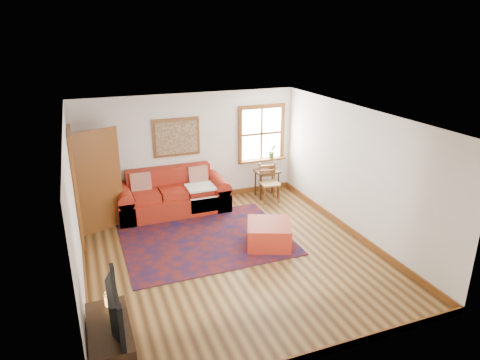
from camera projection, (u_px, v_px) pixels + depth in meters
name	position (u px, v px, depth m)	size (l,w,h in m)	color
ground	(232.00, 255.00, 7.65)	(5.50, 5.50, 0.00)	#422811
room_envelope	(231.00, 167.00, 7.10)	(5.04, 5.54, 2.52)	silver
window	(263.00, 139.00, 10.18)	(1.18, 0.20, 1.38)	white
doorway	(90.00, 182.00, 8.10)	(0.89, 1.08, 2.14)	black
framed_artwork	(176.00, 137.00, 9.40)	(1.05, 0.07, 0.85)	brown
persian_rug	(206.00, 239.00, 8.21)	(3.09, 2.47, 0.02)	#52130B
red_leather_sofa	(173.00, 198.00, 9.36)	(2.39, 0.99, 0.94)	maroon
red_ottoman	(269.00, 234.00, 7.91)	(0.79, 0.79, 0.45)	maroon
side_table	(267.00, 175.00, 10.08)	(0.55, 0.41, 0.66)	#311E10
ladder_back_chair	(269.00, 181.00, 9.88)	(0.46, 0.44, 0.90)	tan
media_cabinet	(111.00, 346.00, 5.06)	(0.49, 1.08, 0.59)	#311E10
television	(108.00, 307.00, 4.83)	(0.97, 0.13, 0.56)	black
candle_hurricane	(109.00, 300.00, 5.28)	(0.12, 0.12, 0.18)	silver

